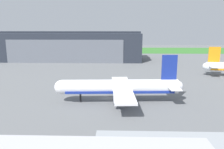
{
  "coord_description": "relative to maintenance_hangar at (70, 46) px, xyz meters",
  "views": [
    {
      "loc": [
        3.35,
        -67.02,
        21.86
      ],
      "look_at": [
        0.67,
        19.48,
        3.55
      ],
      "focal_mm": 35.78,
      "sensor_mm": 36.0,
      "label": 1
    }
  ],
  "objects": [
    {
      "name": "maintenance_hangar",
      "position": [
        0.0,
        0.0,
        0.0
      ],
      "size": [
        95.84,
        29.34,
        19.29
      ],
      "color": "#232833",
      "rests_on": "ground_plane"
    },
    {
      "name": "airliner_near_right",
      "position": [
        33.82,
        -87.63,
        -4.69
      ],
      "size": [
        38.09,
        29.12,
        14.08
      ],
      "color": "white",
      "rests_on": "ground_plane"
    },
    {
      "name": "ground_plane",
      "position": [
        30.3,
        -84.43,
        -9.18
      ],
      "size": [
        440.0,
        440.0,
        0.0
      ],
      "primitive_type": "plane",
      "color": "slate"
    },
    {
      "name": "grass_field_strip",
      "position": [
        30.3,
        67.08,
        -9.14
      ],
      "size": [
        440.0,
        56.0,
        0.08
      ],
      "primitive_type": "cube",
      "color": "#38782E",
      "rests_on": "ground_plane"
    }
  ]
}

